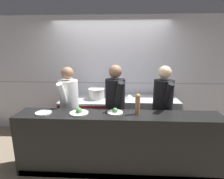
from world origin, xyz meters
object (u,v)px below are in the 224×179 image
Objects in this scene: plated_dish_main at (43,113)px; pepper_mill at (138,104)px; sauce_pot at (96,94)px; oven_range at (86,118)px; chef_line at (162,108)px; plated_dish_appetiser at (79,112)px; stock_pot at (72,93)px; chef_head_cook at (70,107)px; chef_sous at (115,107)px; plated_dish_dessert at (115,112)px; mixing_bowl_steel at (129,96)px.

plated_dish_main is 1.42m from pepper_mill.
sauce_pot is 1.44× the size of plated_dish_main.
pepper_mill reaches higher than oven_range.
plated_dish_appetiser is at bearing -168.22° from chef_line.
chef_line reaches higher than stock_pot.
sauce_pot is at bearing -4.07° from stock_pot.
plated_dish_appetiser is (0.13, -1.06, 0.54)m from oven_range.
sauce_pot is 0.21× the size of chef_head_cook.
sauce_pot is at bearing 125.84° from pepper_mill.
sauce_pot is 1.31m from pepper_mill.
plated_dish_main is 0.85× the size of plated_dish_appetiser.
stock_pot is 1.03× the size of plated_dish_main.
sauce_pot is at bearing 103.76° from chef_sous.
oven_range is 4.09× the size of plated_dish_dessert.
plated_dish_dessert is 0.37m from chef_sous.
plated_dish_dessert is (-0.26, -0.97, 0.03)m from mixing_bowl_steel.
plated_dish_dessert is (0.97, -1.06, -0.02)m from stock_pot.
chef_head_cook is 0.82m from chef_sous.
plated_dish_dessert is at bearing -67.24° from sauce_pot.
stock_pot is at bearing 175.93° from sauce_pot.
plated_dish_dessert reaches higher than oven_range.
chef_head_cook is (0.25, 0.49, -0.07)m from plated_dish_main.
pepper_mill is 0.20× the size of chef_head_cook.
mixing_bowl_steel is 0.14× the size of chef_line.
plated_dish_appetiser is (-0.80, -1.02, 0.03)m from mixing_bowl_steel.
sauce_pot reaches higher than plated_dish_appetiser.
plated_dish_dessert is 0.36m from pepper_mill.
chef_sous is (0.66, -0.64, 0.48)m from oven_range.
chef_head_cook is (-1.09, -0.56, -0.05)m from mixing_bowl_steel.
sauce_pot is 0.77m from chef_sous.
plated_dish_dessert is at bearing -104.90° from mixing_bowl_steel.
pepper_mill reaches higher than sauce_pot.
plated_dish_appetiser is at bearing -174.78° from plated_dish_dessert.
chef_head_cook reaches higher than plated_dish_appetiser.
chef_line is (0.47, 0.43, -0.21)m from pepper_mill.
chef_line is (1.47, -0.62, 0.47)m from oven_range.
chef_line is at bearing 8.70° from chef_head_cook.
chef_sous is (-0.01, 0.37, -0.06)m from plated_dish_dessert.
stock_pot is (-0.30, 0.05, 0.55)m from oven_range.
plated_dish_appetiser is (-0.11, -1.07, -0.01)m from sauce_pot.
pepper_mill is (1.30, -1.09, 0.13)m from stock_pot.
chef_line is at bearing 18.39° from plated_dish_appetiser.
chef_line reaches higher than sauce_pot.
stock_pot reaches higher than plated_dish_appetiser.
plated_dish_appetiser is at bearing -128.03° from mixing_bowl_steel.
plated_dish_appetiser is (0.43, -1.11, -0.01)m from stock_pot.
oven_range is at bearing 177.62° from mixing_bowl_steel.
pepper_mill is (0.87, 0.02, 0.14)m from plated_dish_appetiser.
pepper_mill is (0.76, -1.05, 0.13)m from sauce_pot.
plated_dish_dessert is 0.77× the size of pepper_mill.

